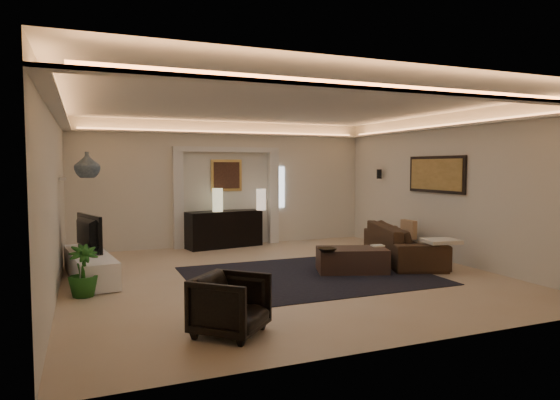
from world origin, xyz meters
name	(u,v)px	position (x,y,z in m)	size (l,w,h in m)	color
floor	(282,275)	(0.00, 0.00, 0.00)	(7.00, 7.00, 0.00)	#C3AC91
ceiling	(282,104)	(0.00, 0.00, 2.90)	(7.00, 7.00, 0.00)	white
wall_back	(226,184)	(0.00, 3.50, 1.45)	(7.00, 7.00, 0.00)	silver
wall_front	(412,207)	(0.00, -3.50, 1.45)	(7.00, 7.00, 0.00)	silver
wall_left	(55,195)	(-3.50, 0.00, 1.45)	(7.00, 7.00, 0.00)	silver
wall_right	(447,187)	(3.50, 0.00, 1.45)	(7.00, 7.00, 0.00)	silver
cove_soffit	(282,121)	(0.00, 0.00, 2.62)	(7.00, 7.00, 0.04)	silver
daylight_slit	(280,187)	(1.35, 3.48, 1.35)	(0.25, 0.03, 1.00)	white
area_rug	(308,276)	(0.40, -0.20, 0.01)	(4.00, 3.00, 0.01)	black
pilaster_left	(178,200)	(-1.15, 3.40, 1.10)	(0.22, 0.20, 2.20)	silver
pilaster_right	(273,198)	(1.15, 3.40, 1.10)	(0.22, 0.20, 2.20)	silver
alcove_header	(227,150)	(0.00, 3.40, 2.25)	(2.52, 0.20, 0.12)	silver
painting_frame	(226,175)	(0.00, 3.47, 1.65)	(0.74, 0.04, 0.74)	tan
painting_canvas	(227,175)	(0.00, 3.44, 1.65)	(0.62, 0.02, 0.62)	#4C2D1E
art_panel_frame	(436,174)	(3.47, 0.30, 1.70)	(0.04, 1.64, 0.74)	black
art_panel_gold	(435,174)	(3.44, 0.30, 1.70)	(0.02, 1.50, 0.62)	tan
wall_sconce	(379,174)	(3.38, 2.20, 1.68)	(0.12, 0.12, 0.22)	black
wall_niche	(63,179)	(-3.44, 1.40, 1.65)	(0.10, 0.55, 0.04)	silver
console	(224,230)	(-0.14, 3.22, 0.40)	(1.75, 0.55, 0.87)	black
lamp_left	(218,200)	(-0.30, 3.15, 1.09)	(0.24, 0.24, 0.53)	beige
lamp_right	(261,199)	(0.73, 3.10, 1.09)	(0.22, 0.22, 0.50)	beige
media_ledge	(90,266)	(-3.06, 0.93, 0.23)	(0.56, 2.24, 0.42)	white
tv	(83,233)	(-3.15, 1.12, 0.76)	(0.14, 1.07, 0.62)	black
figurine	(83,232)	(-3.15, 2.05, 0.64)	(0.14, 0.14, 0.39)	black
ginger_jar	(87,165)	(-3.05, 1.23, 1.89)	(0.42, 0.42, 0.44)	slate
plant	(83,271)	(-3.15, -0.18, 0.37)	(0.41, 0.41, 0.74)	#1E5518
sofa	(403,243)	(2.68, 0.28, 0.36)	(0.96, 2.45, 0.72)	#35211A
throw_blanket	(441,241)	(2.70, -0.79, 0.55)	(0.59, 0.48, 0.06)	beige
throw_pillow	(409,229)	(3.15, 0.73, 0.55)	(0.12, 0.39, 0.39)	tan
coffee_table	(352,261)	(1.23, -0.23, 0.20)	(1.20, 0.65, 0.45)	black
bowl	(327,251)	(0.63, -0.43, 0.45)	(0.30, 0.30, 0.07)	black
magazine	(378,247)	(1.76, -0.23, 0.42)	(0.22, 0.15, 0.03)	white
armchair	(230,305)	(-1.64, -2.49, 0.33)	(0.71, 0.74, 0.67)	#2C2317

